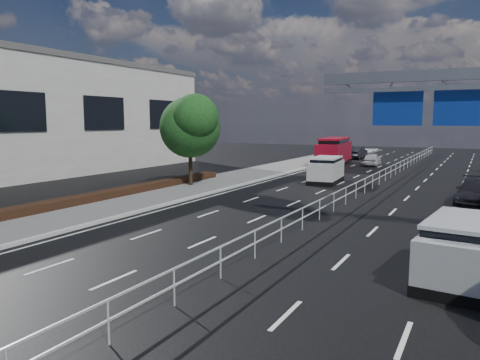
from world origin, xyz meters
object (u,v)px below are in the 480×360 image
at_px(red_bus, 334,151).
at_px(near_car_silver, 372,159).
at_px(white_minivan, 326,170).
at_px(silver_minivan, 462,250).
at_px(near_car_dark, 357,152).
at_px(parked_car_dark, 477,193).

bearing_deg(red_bus, near_car_silver, 13.98).
height_order(red_bus, near_car_silver, red_bus).
xyz_separation_m(white_minivan, silver_minivan, (10.45, -20.06, -0.05)).
bearing_deg(silver_minivan, red_bus, 118.61).
bearing_deg(white_minivan, near_car_dark, 93.44).
height_order(white_minivan, red_bus, red_bus).
bearing_deg(parked_car_dark, white_minivan, 152.37).
height_order(silver_minivan, parked_car_dark, silver_minivan).
xyz_separation_m(near_car_silver, near_car_dark, (-3.85, 8.95, 0.10)).
bearing_deg(near_car_dark, silver_minivan, 109.27).
relative_size(white_minivan, near_car_silver, 1.18).
xyz_separation_m(white_minivan, parked_car_dark, (10.62, -5.93, -0.23)).
distance_m(near_car_silver, near_car_dark, 9.75).
xyz_separation_m(white_minivan, near_car_dark, (-3.65, 24.68, -0.20)).
bearing_deg(parked_car_dark, red_bus, 126.52).
bearing_deg(silver_minivan, near_car_silver, 112.44).
height_order(near_car_silver, parked_car_dark, parked_car_dark).
relative_size(near_car_dark, silver_minivan, 1.00).
bearing_deg(near_car_silver, parked_car_dark, 110.54).
height_order(near_car_dark, parked_car_dark, near_car_dark).
bearing_deg(near_car_dark, near_car_silver, 115.06).
xyz_separation_m(near_car_silver, silver_minivan, (10.25, -35.79, 0.25)).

